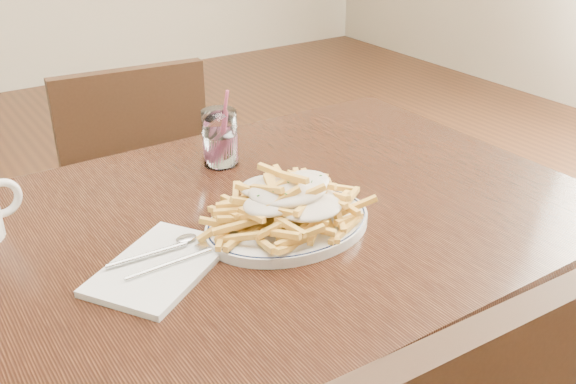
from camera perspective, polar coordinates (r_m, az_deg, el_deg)
table at (r=1.17m, az=-2.59°, el=-5.44°), size 1.20×0.80×0.75m
chair_far at (r=1.89m, az=-13.70°, el=0.53°), size 0.43×0.43×0.85m
fries_plate at (r=1.08m, az=0.00°, el=-2.82°), size 0.33×0.30×0.02m
loaded_fries at (r=1.06m, az=0.00°, el=-0.45°), size 0.30×0.26×0.08m
napkin at (r=1.00m, az=-11.31°, el=-6.50°), size 0.26×0.24×0.01m
cutlery at (r=1.00m, az=-11.49°, el=-5.96°), size 0.18×0.06×0.01m
water_glass at (r=1.32m, az=-6.04°, el=4.52°), size 0.07×0.07×0.16m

